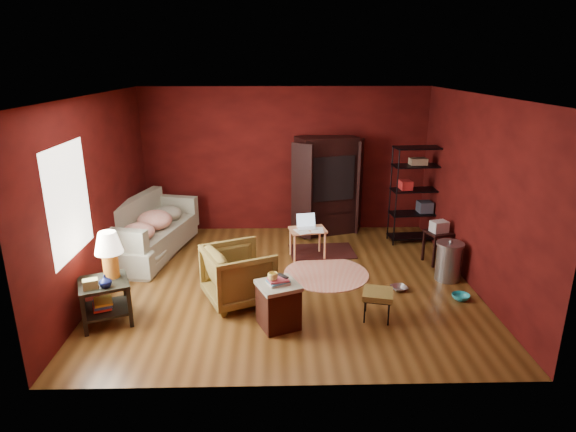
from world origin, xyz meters
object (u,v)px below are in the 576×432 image
at_px(sofa, 150,232).
at_px(tv_armoire, 326,184).
at_px(hamper, 278,304).
at_px(laptop_desk, 308,232).
at_px(side_table, 107,269).
at_px(wire_shelving, 416,191).
at_px(armchair, 238,272).

height_order(sofa, tv_armoire, tv_armoire).
xyz_separation_m(hamper, laptop_desk, (0.51, 2.27, 0.15)).
bearing_deg(side_table, wire_shelving, 30.17).
relative_size(sofa, laptop_desk, 2.91).
height_order(side_table, tv_armoire, tv_armoire).
distance_m(hamper, wire_shelving, 3.99).
distance_m(side_table, hamper, 2.24).
relative_size(hamper, tv_armoire, 0.36).
bearing_deg(armchair, hamper, -165.53).
bearing_deg(hamper, tv_armoire, 75.03).
distance_m(hamper, tv_armoire, 3.74).
bearing_deg(wire_shelving, hamper, -135.09).
bearing_deg(armchair, laptop_desk, -58.13).
bearing_deg(hamper, armchair, 128.52).
distance_m(armchair, hamper, 0.90).
bearing_deg(armchair, wire_shelving, -77.42).
bearing_deg(side_table, sofa, 90.28).
distance_m(sofa, tv_armoire, 3.39).
xyz_separation_m(hamper, wire_shelving, (2.55, 3.00, 0.68)).
height_order(laptop_desk, wire_shelving, wire_shelving).
bearing_deg(laptop_desk, hamper, -112.68).
xyz_separation_m(sofa, hamper, (2.20, -2.43, -0.12)).
bearing_deg(sofa, side_table, -171.04).
bearing_deg(tv_armoire, hamper, -122.89).
height_order(laptop_desk, tv_armoire, tv_armoire).
relative_size(hamper, wire_shelving, 0.38).
xyz_separation_m(sofa, side_table, (0.01, -2.19, 0.29)).
height_order(side_table, laptop_desk, side_table).
height_order(sofa, wire_shelving, wire_shelving).
bearing_deg(hamper, wire_shelving, 49.63).
height_order(armchair, hamper, armchair).
relative_size(laptop_desk, tv_armoire, 0.40).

